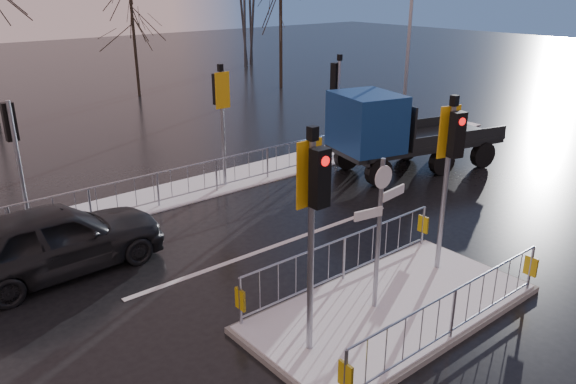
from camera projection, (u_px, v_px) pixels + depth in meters
ground at (391, 311)px, 11.25m from camera, size 120.00×120.00×0.00m
snow_verge at (179, 193)px, 17.46m from camera, size 30.00×2.00×0.04m
lane_markings at (404, 318)px, 11.01m from camera, size 8.00×11.38×0.01m
traffic_island at (392, 294)px, 11.11m from camera, size 6.00×3.04×4.15m
far_kerb_fixtures at (194, 164)px, 16.91m from camera, size 18.00×0.65×3.83m
car_far_lane at (55, 239)px, 12.48m from camera, size 4.82×2.03×1.63m
flatbed_truck at (388, 131)px, 18.79m from camera, size 6.42×3.55×2.81m
tree_far_b at (132, 20)px, 30.68m from camera, size 3.25×3.25×6.14m
tree_far_c at (281, 0)px, 32.92m from camera, size 4.00×4.00×7.55m
street_lamp_right at (411, 30)px, 22.12m from camera, size 1.25×0.18×8.00m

